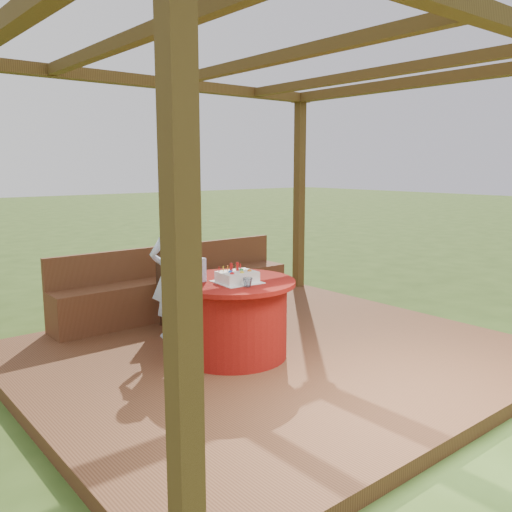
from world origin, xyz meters
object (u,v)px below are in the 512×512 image
Objects in this scene: bench at (178,291)px; gift_bag at (197,270)px; elderly_woman at (174,271)px; chair at (177,285)px; drinking_glass at (248,282)px; birthday_cake at (237,277)px; table at (233,318)px.

gift_bag reaches higher than bench.
elderly_woman is 0.73m from gift_bag.
gift_bag is (-0.39, -1.00, 0.36)m from chair.
elderly_woman is 15.92× the size of drinking_glass.
birthday_cake is at bearing -103.08° from bench.
birthday_cake is (-0.02, -0.10, 0.40)m from table.
bench is 14.05× the size of gift_bag.
elderly_woman reaches higher than table.
chair is at bearing 85.27° from table.
bench reaches higher than drinking_glass.
gift_bag is at bearing 139.84° from birthday_cake.
elderly_woman reaches higher than drinking_glass.
elderly_woman is (-0.12, 0.83, 0.32)m from table.
birthday_cake is at bearing -83.77° from elderly_woman.
table is 0.85× the size of elderly_woman.
elderly_woman is 0.94m from birthday_cake.
drinking_glass is at bearing -102.96° from bench.
table is 2.90× the size of birthday_cake.
drinking_glass is (-0.04, -0.20, -0.01)m from birthday_cake.
birthday_cake is at bearing -52.95° from gift_bag.
chair is at bearing 84.82° from birthday_cake.
elderly_woman is at bearing -123.12° from bench.
bench is 7.60× the size of birthday_cake.
birthday_cake reaches higher than bench.
elderly_woman is (-0.21, -0.31, 0.22)m from chair.
elderly_woman is 1.13m from drinking_glass.
gift_bag is (-0.67, -1.45, 0.55)m from bench.
birthday_cake is (-0.39, -1.68, 0.50)m from bench.
bench is at bearing 76.92° from birthday_cake.
gift_bag reaches higher than drinking_glass.
birthday_cake is 0.21m from drinking_glass.
birthday_cake is at bearing -100.44° from table.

